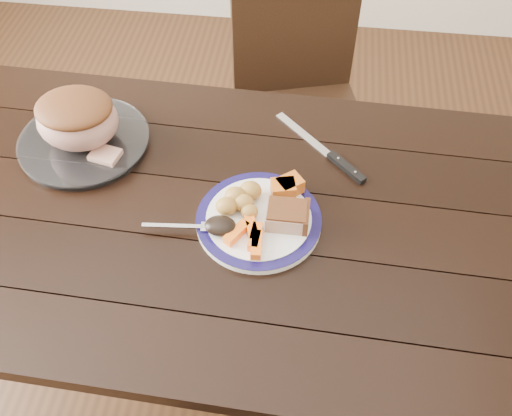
# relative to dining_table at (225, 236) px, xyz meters

# --- Properties ---
(ground) EXTENTS (4.00, 4.00, 0.00)m
(ground) POSITION_rel_dining_table_xyz_m (0.00, 0.00, -0.66)
(ground) COLOR #472B16
(ground) RESTS_ON ground
(dining_table) EXTENTS (1.63, 0.95, 0.75)m
(dining_table) POSITION_rel_dining_table_xyz_m (0.00, 0.00, 0.00)
(dining_table) COLOR black
(dining_table) RESTS_ON ground
(chair_far) EXTENTS (0.52, 0.53, 0.93)m
(chair_far) POSITION_rel_dining_table_xyz_m (0.13, 0.73, -0.13)
(chair_far) COLOR black
(chair_far) RESTS_ON ground
(dinner_plate) EXTENTS (0.29, 0.29, 0.02)m
(dinner_plate) POSITION_rel_dining_table_xyz_m (0.09, -0.02, 0.10)
(dinner_plate) COLOR white
(dinner_plate) RESTS_ON dining_table
(plate_rim) EXTENTS (0.29, 0.29, 0.02)m
(plate_rim) POSITION_rel_dining_table_xyz_m (0.09, -0.02, 0.11)
(plate_rim) COLOR #120D41
(plate_rim) RESTS_ON dinner_plate
(serving_platter) EXTENTS (0.32, 0.32, 0.02)m
(serving_platter) POSITION_rel_dining_table_xyz_m (-0.39, 0.18, 0.10)
(serving_platter) COLOR white
(serving_platter) RESTS_ON dining_table
(pork_slice) EXTENTS (0.09, 0.07, 0.04)m
(pork_slice) POSITION_rel_dining_table_xyz_m (0.15, -0.03, 0.13)
(pork_slice) COLOR tan
(pork_slice) RESTS_ON dinner_plate
(roasted_potatoes) EXTENTS (0.10, 0.10, 0.04)m
(roasted_potatoes) POSITION_rel_dining_table_xyz_m (0.04, 0.01, 0.13)
(roasted_potatoes) COLOR gold
(roasted_potatoes) RESTS_ON dinner_plate
(carrot_batons) EXTENTS (0.09, 0.11, 0.02)m
(carrot_batons) POSITION_rel_dining_table_xyz_m (0.07, -0.08, 0.12)
(carrot_batons) COLOR orange
(carrot_batons) RESTS_ON dinner_plate
(pumpkin_wedges) EXTENTS (0.08, 0.08, 0.04)m
(pumpkin_wedges) POSITION_rel_dining_table_xyz_m (0.14, 0.06, 0.13)
(pumpkin_wedges) COLOR orange
(pumpkin_wedges) RESTS_ON dinner_plate
(dark_mushroom) EXTENTS (0.07, 0.05, 0.03)m
(dark_mushroom) POSITION_rel_dining_table_xyz_m (0.01, -0.07, 0.13)
(dark_mushroom) COLOR black
(dark_mushroom) RESTS_ON dinner_plate
(fork) EXTENTS (0.18, 0.03, 0.00)m
(fork) POSITION_rel_dining_table_xyz_m (-0.07, -0.07, 0.11)
(fork) COLOR silver
(fork) RESTS_ON dinner_plate
(roast_joint) EXTENTS (0.20, 0.17, 0.13)m
(roast_joint) POSITION_rel_dining_table_xyz_m (-0.39, 0.18, 0.17)
(roast_joint) COLOR tan
(roast_joint) RESTS_ON serving_platter
(cut_slice) EXTENTS (0.08, 0.07, 0.02)m
(cut_slice) POSITION_rel_dining_table_xyz_m (-0.31, 0.12, 0.12)
(cut_slice) COLOR tan
(cut_slice) RESTS_ON serving_platter
(carving_knife) EXTENTS (0.24, 0.24, 0.01)m
(carving_knife) POSITION_rel_dining_table_xyz_m (0.25, 0.20, 0.10)
(carving_knife) COLOR silver
(carving_knife) RESTS_ON dining_table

